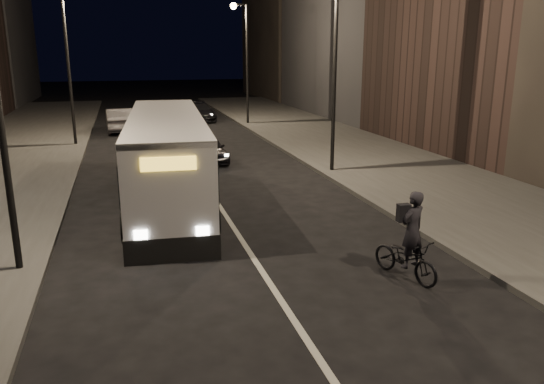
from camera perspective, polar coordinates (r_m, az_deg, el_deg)
ground at (r=10.73m, az=2.48°, el=-13.79°), size 180.00×180.00×0.00m
sidewalk_right at (r=26.13m, az=10.71°, el=3.51°), size 7.00×70.00×0.16m
streetlight_right_mid at (r=22.51m, az=6.19°, el=15.41°), size 1.20×0.44×8.12m
streetlight_right_far at (r=37.84m, az=-3.12°, el=15.27°), size 1.20×0.44×8.12m
streetlight_left_near at (r=13.14m, az=-26.93°, el=14.30°), size 1.20×0.44×8.12m
streetlight_left_far at (r=31.01m, az=-20.73°, el=14.43°), size 1.20×0.44×8.12m
city_bus at (r=18.63m, az=-11.20°, el=3.87°), size 3.29×11.47×3.05m
cyclist_on_bicycle at (r=12.65m, az=14.37°, el=-6.06°), size 1.22×1.98×2.16m
car_near at (r=25.58m, az=-6.98°, el=4.64°), size 1.78×3.73×1.23m
car_mid at (r=36.37m, az=-16.09°, el=7.46°), size 1.84×4.71×1.53m
car_far at (r=40.95m, az=-7.77°, el=8.55°), size 2.07×4.69×1.34m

